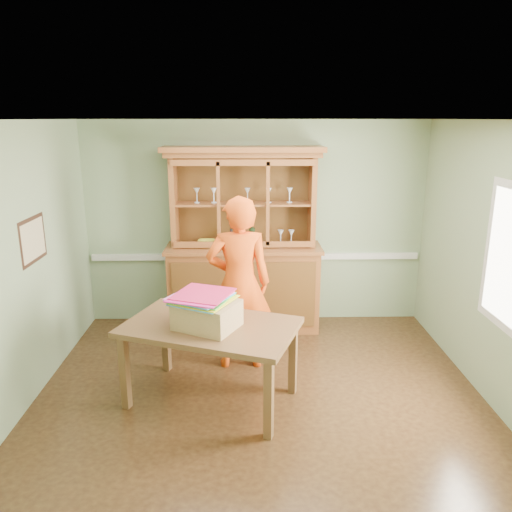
{
  "coord_description": "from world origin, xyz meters",
  "views": [
    {
      "loc": [
        -0.13,
        -4.53,
        2.71
      ],
      "look_at": [
        -0.03,
        0.4,
        1.35
      ],
      "focal_mm": 35.0,
      "sensor_mm": 36.0,
      "label": 1
    }
  ],
  "objects_px": {
    "china_hutch": "(244,267)",
    "dining_table": "(210,334)",
    "cardboard_box": "(207,315)",
    "person": "(239,284)"
  },
  "relations": [
    {
      "from": "china_hutch",
      "to": "dining_table",
      "type": "relative_size",
      "value": 1.28
    },
    {
      "from": "cardboard_box",
      "to": "person",
      "type": "xyz_separation_m",
      "value": [
        0.29,
        0.8,
        0.03
      ]
    },
    {
      "from": "china_hutch",
      "to": "cardboard_box",
      "type": "bearing_deg",
      "value": -100.07
    },
    {
      "from": "person",
      "to": "china_hutch",
      "type": "bearing_deg",
      "value": -96.43
    },
    {
      "from": "china_hutch",
      "to": "cardboard_box",
      "type": "distance_m",
      "value": 1.93
    },
    {
      "from": "china_hutch",
      "to": "cardboard_box",
      "type": "height_order",
      "value": "china_hutch"
    },
    {
      "from": "cardboard_box",
      "to": "person",
      "type": "bearing_deg",
      "value": 70.16
    },
    {
      "from": "person",
      "to": "dining_table",
      "type": "bearing_deg",
      "value": 66.06
    },
    {
      "from": "china_hutch",
      "to": "dining_table",
      "type": "xyz_separation_m",
      "value": [
        -0.32,
        -1.83,
        -0.12
      ]
    },
    {
      "from": "dining_table",
      "to": "person",
      "type": "xyz_separation_m",
      "value": [
        0.27,
        0.74,
        0.26
      ]
    }
  ]
}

